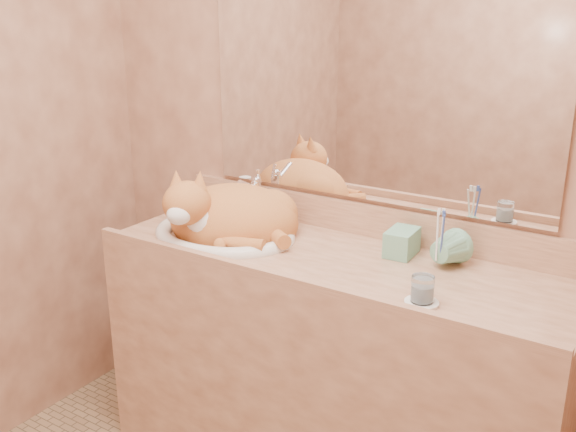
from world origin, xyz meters
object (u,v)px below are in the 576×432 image
Objects in this scene: toothbrush_cup at (439,255)px; sink_basin at (224,214)px; vanity_counter at (328,369)px; soap_dispenser at (395,233)px; water_glass at (423,289)px; cat at (228,213)px.

sink_basin is at bearing -172.09° from toothbrush_cup.
vanity_counter is 0.56m from soap_dispenser.
water_glass reaches higher than vanity_counter.
sink_basin is 0.78m from toothbrush_cup.
water_glass is at bearing -55.39° from soap_dispenser.
cat reaches higher than toothbrush_cup.
sink_basin is 2.68× the size of soap_dispenser.
vanity_counter is at bearing -165.48° from toothbrush_cup.
cat is at bearing 168.86° from water_glass.
toothbrush_cup is (0.76, 0.10, -0.03)m from cat.
cat reaches higher than vanity_counter.
vanity_counter is 0.67m from sink_basin.
cat is at bearing 25.19° from sink_basin.
sink_basin is at bearing -177.37° from vanity_counter.
toothbrush_cup is (0.77, 0.11, -0.03)m from sink_basin.
cat is (-0.42, -0.01, 0.51)m from vanity_counter.
cat reaches higher than soap_dispenser.
soap_dispenser reaches higher than toothbrush_cup.
water_glass is (0.39, -0.17, 0.47)m from vanity_counter.
soap_dispenser is 0.15m from toothbrush_cup.
vanity_counter is 8.04× the size of soap_dispenser.
sink_basin reaches higher than toothbrush_cup.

